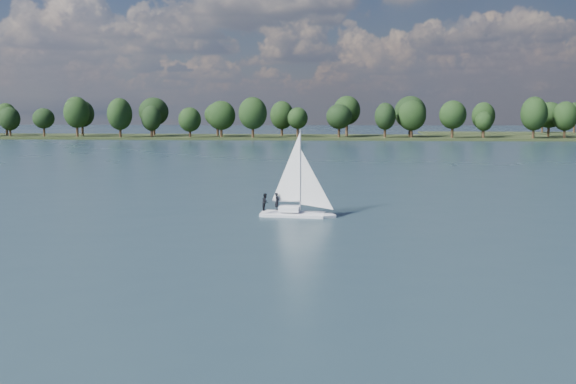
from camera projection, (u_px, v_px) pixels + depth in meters
The scene contains 4 objects.
ground at pixel (264, 161), 122.53m from camera, with size 700.00×700.00×0.00m, color #233342.
far_shore at pixel (300, 138), 233.32m from camera, with size 660.00×40.00×1.50m, color black.
sailboat at pixel (293, 192), 56.84m from camera, with size 6.27×2.34×8.07m.
treeline at pixel (297, 116), 229.03m from camera, with size 562.76×74.32×17.98m.
Camera 1 is at (14.40, -21.56, 9.22)m, focal length 40.00 mm.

